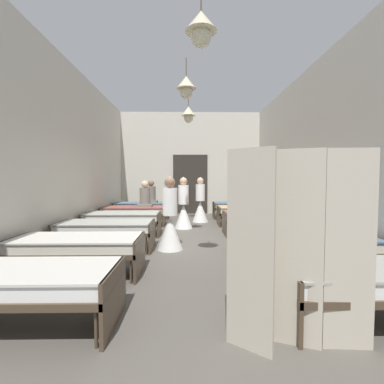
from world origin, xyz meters
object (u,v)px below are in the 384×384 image
object	(u,v)px
nurse_near_aisle	(170,224)
bed_right_row_4	(249,211)
nurse_mid_aisle	(200,206)
patient_seated_primary	(145,197)
bed_right_row_0	(377,280)
bed_right_row_1	(312,245)
patient_seated_secondary	(151,194)
privacy_screen	(299,250)
bed_left_row_4	(134,211)
bed_left_row_5	(141,206)
bed_right_row_3	(261,218)
bed_left_row_3	(123,218)
bed_left_row_2	(106,228)
bed_right_row_5	(240,206)
nurse_far_aisle	(183,210)
bed_left_row_0	(18,282)
bed_left_row_1	(77,246)
bed_right_row_2	(280,228)

from	to	relation	value
nurse_near_aisle	bed_right_row_4	bearing A→B (deg)	4.85
nurse_mid_aisle	patient_seated_primary	bearing A→B (deg)	-136.03
bed_right_row_0	bed_right_row_1	xyz separation A→B (m)	(0.00, 1.44, 0.00)
patient_seated_secondary	privacy_screen	distance (m)	7.91
nurse_near_aisle	privacy_screen	world-z (taller)	privacy_screen
bed_left_row_4	bed_right_row_4	world-z (taller)	same
patient_seated_secondary	privacy_screen	size ratio (longest dim) A/B	0.47
bed_left_row_5	bed_right_row_3	bearing A→B (deg)	-39.06
bed_left_row_3	nurse_mid_aisle	bearing A→B (deg)	45.27
bed_right_row_4	patient_seated_secondary	distance (m)	3.53
bed_left_row_4	bed_left_row_3	bearing A→B (deg)	-90.00
bed_right_row_0	bed_right_row_3	bearing A→B (deg)	90.00
bed_left_row_2	bed_left_row_4	bearing A→B (deg)	90.00
bed_right_row_5	patient_seated_secondary	xyz separation A→B (m)	(-3.19, 0.03, 0.43)
nurse_far_aisle	patient_seated_primary	xyz separation A→B (m)	(-1.19, 0.51, 0.34)
nurse_near_aisle	privacy_screen	bearing A→B (deg)	-115.55
bed_left_row_0	bed_left_row_2	bearing A→B (deg)	90.00
bed_right_row_0	bed_left_row_5	size ratio (longest dim) A/B	1.00
bed_right_row_0	bed_right_row_1	distance (m)	1.44
bed_left_row_2	bed_left_row_3	size ratio (longest dim) A/B	1.00
bed_left_row_1	bed_right_row_3	xyz separation A→B (m)	(3.54, 2.87, 0.00)
bed_left_row_2	nurse_far_aisle	size ratio (longest dim) A/B	1.28
bed_right_row_3	bed_left_row_0	bearing A→B (deg)	-129.40
bed_right_row_0	nurse_far_aisle	distance (m)	5.61
bed_left_row_0	bed_left_row_2	world-z (taller)	same
bed_right_row_3	nurse_far_aisle	bearing A→B (deg)	154.98
bed_left_row_3	privacy_screen	bearing A→B (deg)	-61.12
bed_right_row_3	patient_seated_secondary	bearing A→B (deg)	137.71
bed_left_row_1	bed_left_row_2	world-z (taller)	same
bed_left_row_1	patient_seated_secondary	world-z (taller)	patient_seated_secondary
bed_right_row_0	bed_right_row_5	bearing A→B (deg)	90.00
bed_right_row_0	nurse_far_aisle	bearing A→B (deg)	110.90
bed_right_row_1	bed_right_row_3	size ratio (longest dim) A/B	1.00
bed_left_row_3	bed_right_row_5	bearing A→B (deg)	39.06
bed_left_row_4	nurse_far_aisle	world-z (taller)	nurse_far_aisle
bed_right_row_5	nurse_far_aisle	bearing A→B (deg)	-135.94
bed_left_row_4	bed_left_row_0	bearing A→B (deg)	-90.00
bed_left_row_1	bed_right_row_0	bearing A→B (deg)	-22.09
bed_left_row_5	privacy_screen	distance (m)	8.00
bed_right_row_5	patient_seated_primary	xyz separation A→B (m)	(-3.19, -1.42, 0.43)
bed_left_row_1	bed_right_row_4	size ratio (longest dim) A/B	1.00
bed_left_row_2	bed_right_row_4	size ratio (longest dim) A/B	1.00
bed_right_row_2	nurse_far_aisle	size ratio (longest dim) A/B	1.28
bed_right_row_3	patient_seated_primary	world-z (taller)	patient_seated_primary
bed_right_row_2	bed_left_row_4	world-z (taller)	same
bed_left_row_1	bed_left_row_2	distance (m)	1.44
bed_right_row_4	nurse_near_aisle	bearing A→B (deg)	-128.04
bed_left_row_1	patient_seated_primary	world-z (taller)	patient_seated_primary
bed_left_row_1	bed_left_row_4	xyz separation A→B (m)	(0.00, 4.31, 0.00)
bed_right_row_5	nurse_near_aisle	xyz separation A→B (m)	(-2.24, -4.30, 0.09)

